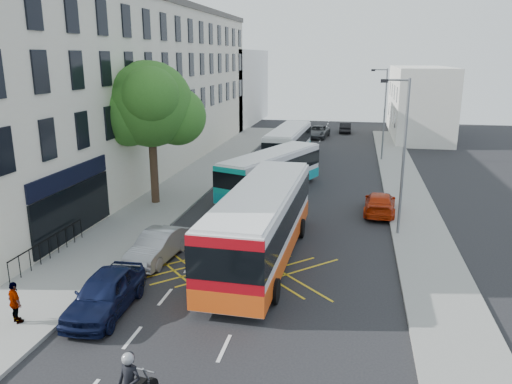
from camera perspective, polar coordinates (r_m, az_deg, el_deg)
The scene contains 19 objects.
ground at distance 17.02m, azimuth -3.65°, elevation -17.38°, with size 120.00×120.00×0.00m, color black.
pavement_left at distance 32.63m, azimuth -11.38°, elevation -1.24°, with size 5.00×70.00×0.15m, color gray.
pavement_right at distance 30.45m, azimuth 17.72°, elevation -2.88°, with size 3.00×70.00×0.15m, color gray.
terrace_main at distance 42.32m, azimuth -13.92°, elevation 11.55°, with size 8.30×45.00×13.50m.
terrace_far at distance 71.21m, azimuth -3.29°, elevation 11.87°, with size 8.00×20.00×10.00m, color silver.
building_right at distance 62.45m, azimuth 18.12°, elevation 9.76°, with size 6.00×18.00×8.00m, color silver.
street_tree at distance 31.45m, azimuth -12.01°, elevation 9.68°, with size 6.30×5.70×8.80m.
lamp_near at distance 26.33m, azimuth 16.36°, elevation 4.68°, with size 1.45×0.15×8.00m.
lamp_far at distance 46.11m, azimuth 14.37°, elevation 9.12°, with size 1.45×0.15×8.00m.
railings at distance 24.89m, azimuth -22.59°, elevation -5.82°, with size 0.08×5.60×1.14m, color black, non-canonical shape.
bus_near at distance 22.87m, azimuth 0.65°, elevation -3.52°, with size 3.29×12.28×3.44m.
bus_mid at distance 34.26m, azimuth 1.75°, elevation 2.32°, with size 5.86×10.37×2.87m.
bus_far at distance 44.90m, azimuth 3.74°, elevation 5.51°, with size 3.05×10.91×3.04m.
parked_car_blue at distance 19.51m, azimuth -16.85°, elevation -10.98°, with size 1.80×4.47×1.52m, color black.
parked_car_silver at distance 23.68m, azimuth -11.19°, elevation -6.06°, with size 1.45×4.15×1.37m, color #94979B.
red_hatchback at distance 30.88m, azimuth 13.97°, elevation -1.24°, with size 1.81×4.44×1.29m, color #B62807.
distant_car_grey at distance 58.77m, azimuth 7.02°, elevation 6.85°, with size 2.30×5.00×1.39m, color #3B3E42.
distant_car_dark at distance 63.39m, azimuth 10.17°, elevation 7.29°, with size 1.37×3.94×1.30m, color black.
pedestrian_far at distance 19.59m, azimuth -25.82°, elevation -11.31°, with size 0.89×0.37×1.52m, color gray.
Camera 1 is at (3.81, -13.82, 9.17)m, focal length 35.00 mm.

